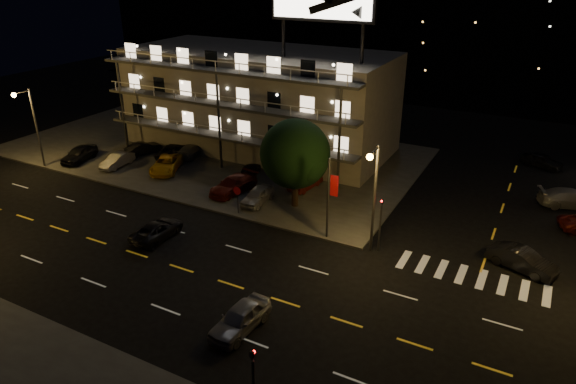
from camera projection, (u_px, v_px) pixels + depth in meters
The scene contains 26 objects.
ground at pixel (206, 276), 33.89m from camera, with size 140.00×140.00×0.00m, color black.
curb_nw at pixel (211, 150), 55.91m from camera, with size 44.00×24.00×0.15m, color #393937.
motel at pixel (260, 99), 55.12m from camera, with size 28.00×13.80×18.10m.
hill_backdrop at pixel (415, 8), 86.91m from camera, with size 120.00×25.00×24.00m.
streetlight_nw at pixel (32, 120), 49.32m from camera, with size 0.44×1.92×8.00m.
streetlight_nc at pixel (373, 189), 34.58m from camera, with size 0.44×1.92×8.00m.
signal_nw at pixel (381, 219), 35.81m from camera, with size 0.20×0.27×4.60m.
signal_sw at pixel (253, 379), 22.16m from camera, with size 0.20×0.27×4.60m.
banner_north at pixel (329, 197), 37.05m from camera, with size 0.83×0.16×6.40m.
stop_sign at pixel (237, 196), 41.35m from camera, with size 0.91×0.11×2.61m.
tree at pixel (295, 156), 41.49m from camera, with size 5.95×5.73×7.49m.
lot_car_0 at pixel (79, 154), 52.57m from camera, with size 1.81×4.50×1.53m, color black.
lot_car_1 at pixel (117, 160), 51.17m from camera, with size 1.36×3.90×1.28m, color gray.
lot_car_2 at pixel (166, 164), 50.04m from camera, with size 2.30×4.99×1.39m, color #ECAE16.
lot_car_3 at pixel (233, 185), 45.45m from camera, with size 2.03×4.99×1.45m, color #58130C.
lot_car_4 at pixel (257, 196), 43.49m from camera, with size 1.59×3.95×1.35m, color gray.
lot_car_5 at pixel (143, 148), 54.50m from camera, with size 1.35×3.88×1.28m, color black.
lot_car_6 at pixel (172, 151), 53.83m from camera, with size 2.07×4.49×1.25m, color black.
lot_car_7 at pixel (192, 150), 53.84m from camera, with size 1.79×4.40×1.28m, color gray.
lot_car_8 at pixel (250, 170), 48.92m from camera, with size 1.43×3.57×1.22m, color black.
lot_car_9 at pixel (306, 182), 46.23m from camera, with size 1.37×3.93×1.29m, color #58130C.
side_car_0 at pixel (522, 260), 34.36m from camera, with size 1.57×4.50×1.48m, color black.
side_car_2 at pixel (571, 198), 43.13m from camera, with size 2.13×5.23×1.52m, color gray.
side_car_3 at pixel (542, 160), 51.44m from camera, with size 1.62×4.02×1.37m, color black.
road_car_east at pixel (240, 318), 28.78m from camera, with size 1.75×4.34×1.48m, color gray.
road_car_west at pixel (157, 230), 38.38m from camera, with size 2.07×4.50×1.25m, color black.
Camera 1 is at (18.21, -22.63, 19.13)m, focal length 32.00 mm.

